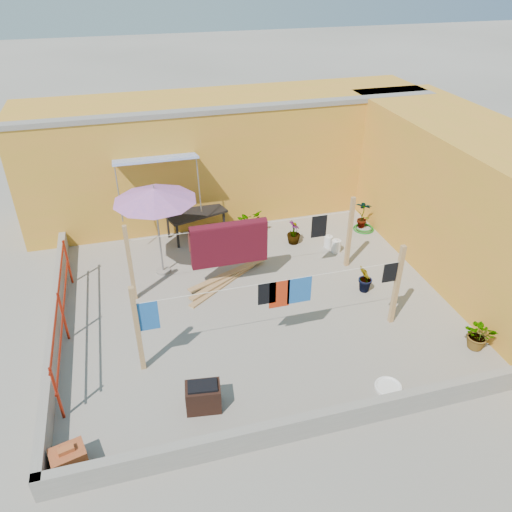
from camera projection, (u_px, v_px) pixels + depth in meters
name	position (u px, v px, depth m)	size (l,w,h in m)	color
ground	(255.00, 301.00, 10.83)	(80.00, 80.00, 0.00)	#9E998E
wall_back	(228.00, 154.00, 13.93)	(11.00, 3.27, 3.21)	orange
wall_right	(479.00, 206.00, 11.16)	(2.40, 9.00, 3.20)	orange
parapet_front	(316.00, 423.00, 7.78)	(8.30, 0.16, 0.44)	gray
parapet_left	(55.00, 325.00, 9.79)	(0.16, 7.30, 0.44)	gray
red_railing	(62.00, 309.00, 9.41)	(0.05, 4.20, 1.10)	#A42310
clothesline_rig	(235.00, 250.00, 10.67)	(5.09, 2.35, 1.80)	tan
patio_umbrella	(154.00, 195.00, 10.75)	(2.03, 2.03, 2.21)	gray
outdoor_table	(195.00, 214.00, 12.94)	(1.67, 1.16, 0.71)	black
brick_stack	(69.00, 459.00, 7.27)	(0.57, 0.47, 0.43)	#A25125
lumber_pile	(226.00, 279.00, 11.43)	(2.06, 1.44, 0.14)	tan
brazier	(203.00, 397.00, 8.20)	(0.62, 0.46, 0.52)	black
white_basin	(388.00, 387.00, 8.65)	(0.48, 0.48, 0.08)	silver
water_jug_a	(336.00, 246.00, 12.50)	(0.24, 0.24, 0.37)	silver
water_jug_b	(328.00, 241.00, 12.72)	(0.22, 0.22, 0.34)	silver
green_hose	(364.00, 228.00, 13.55)	(0.57, 0.57, 0.08)	#197019
plant_back_a	(249.00, 223.00, 13.14)	(0.64, 0.55, 0.71)	#19591B
plant_back_b	(294.00, 232.00, 12.79)	(0.35, 0.35, 0.62)	#19591B
plant_right_a	(363.00, 214.00, 13.46)	(0.43, 0.29, 0.82)	#19591B
plant_right_b	(366.00, 279.00, 10.94)	(0.38, 0.31, 0.70)	#19591B
plant_right_c	(480.00, 335.00, 9.41)	(0.57, 0.50, 0.64)	#19591B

